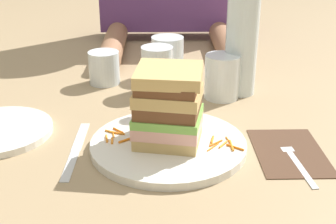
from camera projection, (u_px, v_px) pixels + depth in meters
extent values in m
plane|color=#9E8460|center=(164.00, 148.00, 0.77)|extent=(3.00, 3.00, 0.00)
cylinder|color=white|center=(168.00, 145.00, 0.77)|extent=(0.26, 0.26, 0.01)
cube|color=tan|center=(168.00, 136.00, 0.76)|extent=(0.12, 0.11, 0.02)
cube|color=#E0A393|center=(168.00, 126.00, 0.75)|extent=(0.12, 0.12, 0.02)
cube|color=#7AB74C|center=(168.00, 116.00, 0.74)|extent=(0.12, 0.12, 0.01)
cube|color=brown|center=(168.00, 107.00, 0.74)|extent=(0.11, 0.11, 0.02)
cube|color=tan|center=(168.00, 96.00, 0.73)|extent=(0.12, 0.11, 0.02)
cube|color=brown|center=(168.00, 85.00, 0.72)|extent=(0.11, 0.10, 0.01)
cube|color=tan|center=(169.00, 74.00, 0.72)|extent=(0.11, 0.11, 0.02)
cylinder|color=orange|center=(113.00, 134.00, 0.78)|extent=(0.01, 0.02, 0.00)
cylinder|color=orange|center=(112.00, 142.00, 0.76)|extent=(0.01, 0.02, 0.00)
cylinder|color=orange|center=(118.00, 130.00, 0.80)|extent=(0.02, 0.02, 0.00)
cylinder|color=orange|center=(125.00, 139.00, 0.77)|extent=(0.02, 0.02, 0.00)
cylinder|color=orange|center=(107.00, 138.00, 0.77)|extent=(0.01, 0.03, 0.00)
cylinder|color=orange|center=(117.00, 133.00, 0.79)|extent=(0.03, 0.01, 0.00)
cylinder|color=orange|center=(111.00, 132.00, 0.79)|extent=(0.02, 0.01, 0.00)
cylinder|color=orange|center=(216.00, 143.00, 0.75)|extent=(0.03, 0.02, 0.00)
cylinder|color=orange|center=(228.00, 140.00, 0.76)|extent=(0.01, 0.02, 0.00)
cylinder|color=orange|center=(213.00, 147.00, 0.74)|extent=(0.02, 0.03, 0.00)
cylinder|color=orange|center=(231.00, 145.00, 0.75)|extent=(0.00, 0.03, 0.00)
cylinder|color=orange|center=(212.00, 139.00, 0.77)|extent=(0.01, 0.03, 0.00)
cylinder|color=orange|center=(223.00, 144.00, 0.75)|extent=(0.02, 0.02, 0.00)
cylinder|color=orange|center=(235.00, 147.00, 0.74)|extent=(0.03, 0.02, 0.00)
cube|color=#4C3323|center=(289.00, 152.00, 0.76)|extent=(0.11, 0.17, 0.00)
cube|color=silver|center=(302.00, 167.00, 0.71)|extent=(0.02, 0.11, 0.00)
cube|color=silver|center=(288.00, 148.00, 0.76)|extent=(0.02, 0.02, 0.00)
cylinder|color=silver|center=(287.00, 140.00, 0.79)|extent=(0.01, 0.04, 0.00)
cylinder|color=silver|center=(284.00, 140.00, 0.79)|extent=(0.01, 0.04, 0.00)
cylinder|color=silver|center=(281.00, 140.00, 0.79)|extent=(0.01, 0.04, 0.00)
cylinder|color=silver|center=(277.00, 140.00, 0.79)|extent=(0.01, 0.04, 0.00)
cube|color=silver|center=(70.00, 165.00, 0.72)|extent=(0.02, 0.10, 0.00)
cube|color=silver|center=(81.00, 136.00, 0.81)|extent=(0.02, 0.11, 0.00)
cylinder|color=white|center=(222.00, 77.00, 0.96)|extent=(0.07, 0.07, 0.09)
cylinder|color=#E55638|center=(222.00, 84.00, 0.96)|extent=(0.07, 0.07, 0.06)
cylinder|color=silver|center=(242.00, 37.00, 0.95)|extent=(0.07, 0.07, 0.25)
cylinder|color=silver|center=(157.00, 69.00, 0.99)|extent=(0.07, 0.07, 0.10)
cylinder|color=silver|center=(104.00, 68.00, 1.04)|extent=(0.07, 0.07, 0.07)
cylinder|color=silver|center=(167.00, 57.00, 1.08)|extent=(0.08, 0.08, 0.09)
cylinder|color=#936647|center=(114.00, 45.00, 1.24)|extent=(0.06, 0.27, 0.06)
cylinder|color=#936647|center=(225.00, 44.00, 1.25)|extent=(0.06, 0.27, 0.06)
sphere|color=#936647|center=(108.00, 60.00, 1.12)|extent=(0.06, 0.06, 0.06)
sphere|color=#936647|center=(232.00, 59.00, 1.12)|extent=(0.06, 0.06, 0.06)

